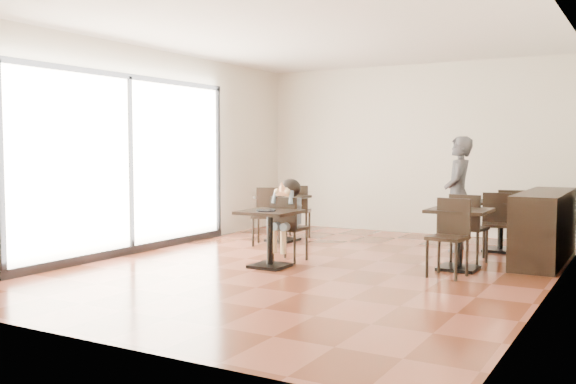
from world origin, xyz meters
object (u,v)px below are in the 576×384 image
Objects in this scene: cafe_table_back at (501,226)px; chair_back_b at (497,225)px; child at (290,220)px; cafe_table_mid at (459,239)px; chair_left_a at (298,211)px; chair_mid_a at (469,229)px; chair_left_b at (266,217)px; child_table at (270,239)px; chair_back_a at (511,218)px; adult_patron at (458,194)px; cafe_table_left at (283,218)px; chair_mid_b at (447,238)px; child_chair at (290,229)px.

cafe_table_back is 0.56m from chair_back_b.
cafe_table_mid is (2.28, 0.55, -0.18)m from child.
cafe_table_mid is at bearing 135.15° from chair_left_a.
chair_mid_a is 1.03× the size of chair_left_b.
chair_back_a is (2.51, 3.49, 0.09)m from child_table.
chair_left_b is (-3.36, 0.56, 0.07)m from cafe_table_mid.
cafe_table_back is 0.56m from chair_back_a.
chair_mid_a is at bearing 11.50° from adult_patron.
chair_mid_b is (3.36, -1.66, 0.10)m from cafe_table_left.
chair_left_a is at bearing 111.38° from child_table.
cafe_table_back is at bearing -91.39° from chair_mid_a.
adult_patron is 1.15m from chair_back_a.
chair_mid_b is at bearing 96.13° from chair_mid_a.
chair_left_a is at bearing 152.79° from chair_mid_b.
cafe_table_left is 0.84× the size of chair_back_b.
cafe_table_left is (-1.08, 1.67, -0.19)m from child.
chair_back_a is at bearing -90.85° from chair_mid_a.
chair_left_a reaches higher than cafe_table_back.
adult_patron reaches higher than cafe_table_left.
chair_left_b is at bearing -90.00° from cafe_table_left.
cafe_table_left is at bearing 123.03° from child.
chair_back_a is at bearing 130.84° from adult_patron.
cafe_table_left is 3.75m from chair_mid_b.
child reaches higher than chair_mid_a.
chair_back_a is at bearing -130.44° from child_chair.
chair_left_a is 1.00× the size of chair_left_b.
chair_back_a reaches higher than cafe_table_mid.
chair_mid_b is at bearing 73.87° from chair_back_a.
cafe_table_mid is 3.54m from cafe_table_left.
chair_left_b is (-1.08, 1.67, 0.09)m from child_table.
cafe_table_back is 3.76m from chair_left_b.
child_table is 3.47m from chair_back_b.
adult_patron is 1.67m from cafe_table_mid.
child_chair is 3.86m from chair_back_a.
adult_patron is at bearing -153.24° from cafe_table_back.
chair_mid_a is (-0.17, -1.29, 0.10)m from cafe_table_back.
chair_mid_a is 3.54m from chair_left_a.
chair_back_b is at bearing 89.15° from chair_mid_b.
child_chair reaches higher than child_table.
cafe_table_left is (-3.36, 1.11, -0.01)m from cafe_table_mid.
chair_mid_b reaches higher than chair_back_b.
chair_back_b reaches higher than child_table.
cafe_table_back is 2.40m from chair_mid_b.
chair_back_a reaches higher than child_table.
cafe_table_mid is 0.56m from chair_mid_b.
cafe_table_mid is (2.28, 0.55, -0.06)m from child_chair.
child reaches higher than chair_left_b.
cafe_table_mid reaches higher than cafe_table_left.
chair_back_a is (3.59, 0.73, -0.00)m from chair_left_a.
chair_mid_b is 2.95m from chair_back_a.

